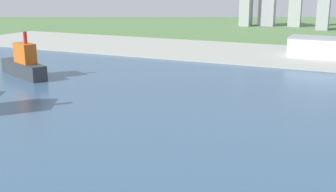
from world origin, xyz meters
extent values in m
plane|color=#527745|center=(0.00, 300.00, 0.00)|extent=(2400.00, 2400.00, 0.00)
cube|color=#385675|center=(0.00, 240.00, 0.07)|extent=(840.00, 360.00, 0.15)
cube|color=#9D9F97|center=(0.00, 490.00, 1.25)|extent=(840.00, 140.00, 2.50)
cube|color=#2D3338|center=(-190.08, 298.66, 6.03)|extent=(59.62, 34.03, 11.76)
cube|color=#BF5919|center=(-185.03, 296.52, 19.69)|extent=(23.65, 17.43, 15.56)
cylinder|color=red|center=(-182.27, 295.36, 32.18)|extent=(2.81, 2.81, 9.41)
cube|color=silver|center=(13.13, 485.65, 11.72)|extent=(49.91, 33.16, 18.43)
cube|color=gray|center=(13.13, 485.65, 21.53)|extent=(50.91, 33.83, 1.20)
cube|color=#9A9C9E|center=(-144.78, 813.12, 43.06)|extent=(18.40, 26.84, 86.11)
cube|color=#97969F|center=(-110.32, 829.89, 31.81)|extent=(27.76, 20.17, 63.61)
camera|label=1|loc=(58.22, 40.20, 71.34)|focal=45.80mm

